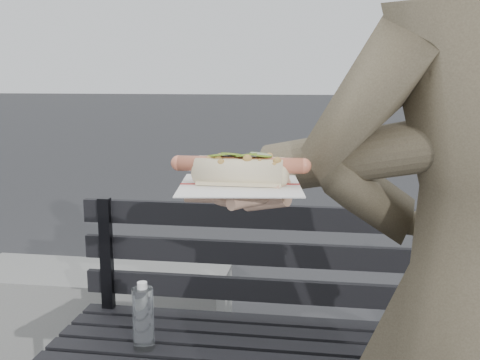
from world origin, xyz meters
name	(u,v)px	position (x,y,z in m)	size (l,w,h in m)	color
park_bench	(291,322)	(0.01, 0.87, 0.52)	(1.50, 0.44, 0.88)	black
concrete_block	(99,312)	(-0.93, 1.55, 0.20)	(1.20, 0.40, 0.40)	slate
held_hotdog	(366,157)	(0.16, 0.13, 1.16)	(0.64, 0.31, 0.20)	#463E2F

